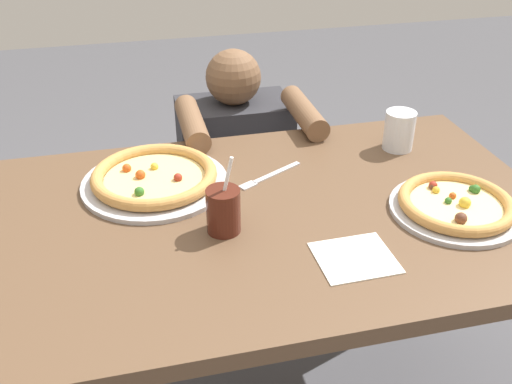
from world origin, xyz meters
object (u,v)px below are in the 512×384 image
at_px(pizza_near, 456,205).
at_px(pizza_far, 154,178).
at_px(fork, 268,177).
at_px(drink_cup_colored, 223,210).
at_px(diner_seated, 236,187).
at_px(water_cup_clear, 399,130).

bearing_deg(pizza_near, pizza_far, 156.76).
bearing_deg(pizza_far, fork, -5.83).
bearing_deg(fork, pizza_far, 174.17).
xyz_separation_m(pizza_far, drink_cup_colored, (0.13, -0.24, 0.03)).
distance_m(pizza_near, diner_seated, 0.93).
relative_size(pizza_near, diner_seated, 0.33).
xyz_separation_m(water_cup_clear, fork, (-0.40, -0.08, -0.05)).
relative_size(pizza_near, fork, 1.62).
xyz_separation_m(drink_cup_colored, diner_seated, (0.17, 0.73, -0.39)).
bearing_deg(water_cup_clear, fork, -169.13).
distance_m(pizza_near, fork, 0.46).
height_order(pizza_far, water_cup_clear, water_cup_clear).
xyz_separation_m(pizza_far, water_cup_clear, (0.68, 0.05, 0.04)).
relative_size(pizza_far, diner_seated, 0.40).
relative_size(water_cup_clear, diner_seated, 0.12).
height_order(pizza_near, diner_seated, diner_seated).
relative_size(fork, diner_seated, 0.20).
distance_m(pizza_near, drink_cup_colored, 0.54).
height_order(pizza_far, fork, pizza_far).
bearing_deg(water_cup_clear, pizza_near, -92.02).
height_order(drink_cup_colored, water_cup_clear, drink_cup_colored).
xyz_separation_m(fork, diner_seated, (0.02, 0.52, -0.34)).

